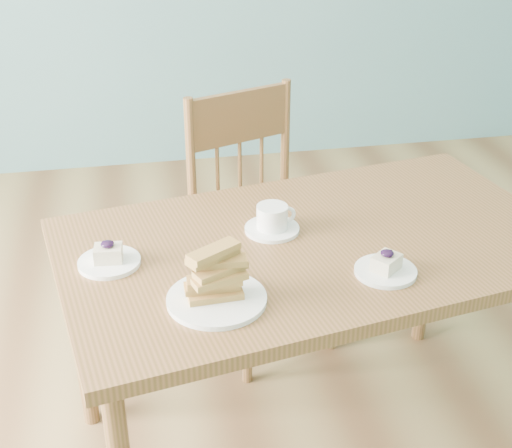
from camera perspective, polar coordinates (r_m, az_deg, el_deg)
name	(u,v)px	position (r m, az deg, el deg)	size (l,w,h in m)	color
room	(162,37)	(1.55, -7.54, 14.62)	(5.01, 5.01, 2.71)	#9C7B49
dining_table	(314,263)	(2.00, 4.68, -3.12)	(1.50, 1.02, 0.74)	brown
dining_chair	(260,223)	(2.58, 0.32, 0.04)	(0.55, 0.54, 0.95)	brown
cheesecake_plate_near	(386,267)	(1.83, 10.34, -3.44)	(0.16, 0.16, 0.07)	white
cheesecake_plate_far	(109,258)	(1.88, -11.68, -2.72)	(0.16, 0.16, 0.07)	white
coffee_cup	(273,220)	(1.99, 1.34, 0.29)	(0.15, 0.15, 0.08)	white
biscotti_plate	(216,284)	(1.68, -3.20, -4.81)	(0.24, 0.24, 0.14)	white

